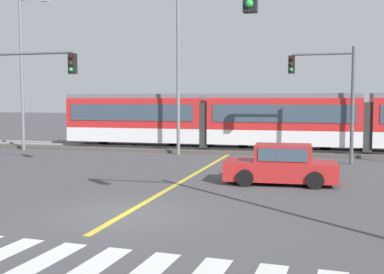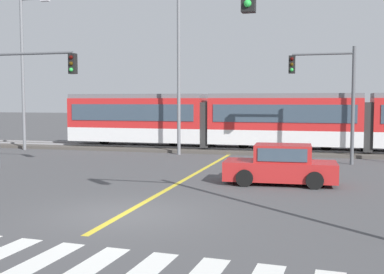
{
  "view_description": "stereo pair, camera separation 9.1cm",
  "coord_description": "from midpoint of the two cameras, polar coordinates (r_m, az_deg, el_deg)",
  "views": [
    {
      "loc": [
        5.3,
        -12.29,
        3.18
      ],
      "look_at": [
        -0.15,
        7.82,
        1.6
      ],
      "focal_mm": 45.0,
      "sensor_mm": 36.0,
      "label": 1
    },
    {
      "loc": [
        5.39,
        -12.27,
        3.18
      ],
      "look_at": [
        -0.15,
        7.82,
        1.6
      ],
      "focal_mm": 45.0,
      "sensor_mm": 36.0,
      "label": 2
    }
  ],
  "objects": [
    {
      "name": "track_bed",
      "position": [
        30.29,
        5.19,
        -1.54
      ],
      "size": [
        120.0,
        4.0,
        0.18
      ],
      "primitive_type": "cube",
      "color": "#4C4742",
      "rests_on": "ground"
    },
    {
      "name": "crosswalk_stripe_5",
      "position": [
        10.15,
        -17.85,
        -14.11
      ],
      "size": [
        0.7,
        2.82,
        0.01
      ],
      "primitive_type": "cube",
      "rotation": [
        0.0,
        0.0,
        -0.05
      ],
      "color": "silver",
      "rests_on": "ground"
    },
    {
      "name": "sedan_crossing",
      "position": [
        18.65,
        10.58,
        -3.38
      ],
      "size": [
        4.29,
        2.09,
        1.52
      ],
      "color": "#B22323",
      "rests_on": "ground"
    },
    {
      "name": "crosswalk_stripe_6",
      "position": [
        9.57,
        -12.33,
        -15.15
      ],
      "size": [
        0.7,
        2.82,
        0.01
      ],
      "primitive_type": "cube",
      "rotation": [
        0.0,
        0.0,
        -0.05
      ],
      "color": "silver",
      "rests_on": "ground"
    },
    {
      "name": "rail_far",
      "position": [
        30.98,
        5.43,
        -1.15
      ],
      "size": [
        120.0,
        0.08,
        0.1
      ],
      "primitive_type": "cube",
      "color": "#939399",
      "rests_on": "track_bed"
    },
    {
      "name": "lane_centre_line",
      "position": [
        19.84,
        -0.41,
        -4.88
      ],
      "size": [
        0.2,
        17.63,
        0.01
      ],
      "primitive_type": "cube",
      "color": "gold",
      "rests_on": "ground"
    },
    {
      "name": "traffic_light_far_right",
      "position": [
        25.1,
        16.21,
        5.76
      ],
      "size": [
        3.25,
        0.38,
        5.85
      ],
      "color": "#515459",
      "rests_on": "ground"
    },
    {
      "name": "street_lamp_west",
      "position": [
        32.72,
        -19.13,
        8.09
      ],
      "size": [
        2.11,
        0.28,
        9.75
      ],
      "color": "slate",
      "rests_on": "ground"
    },
    {
      "name": "traffic_light_mid_left",
      "position": [
        23.41,
        -19.17,
        5.66
      ],
      "size": [
        4.25,
        0.38,
        5.64
      ],
      "color": "#515459",
      "rests_on": "ground"
    },
    {
      "name": "traffic_light_near_right",
      "position": [
        11.44,
        18.64,
        10.06
      ],
      "size": [
        3.75,
        0.38,
        6.69
      ],
      "color": "#515459",
      "rests_on": "ground"
    },
    {
      "name": "light_rail_tram",
      "position": [
        29.76,
        10.96,
        2.07
      ],
      "size": [
        28.0,
        2.64,
        3.43
      ],
      "color": "silver",
      "rests_on": "track_bed"
    },
    {
      "name": "rail_near",
      "position": [
        29.57,
        4.94,
        -1.4
      ],
      "size": [
        120.0,
        0.08,
        0.1
      ],
      "primitive_type": "cube",
      "color": "#939399",
      "rests_on": "track_bed"
    },
    {
      "name": "ground_plane",
      "position": [
        13.77,
        -7.97,
        -9.06
      ],
      "size": [
        200.0,
        200.0,
        0.0
      ],
      "primitive_type": "plane",
      "color": "#474749"
    },
    {
      "name": "street_lamp_centre",
      "position": [
        28.25,
        -1.09,
        9.08
      ],
      "size": [
        2.39,
        0.28,
        9.8
      ],
      "color": "slate",
      "rests_on": "ground"
    }
  ]
}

